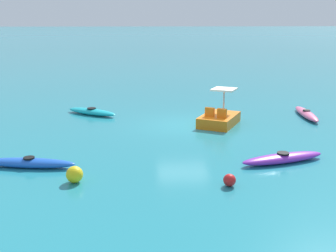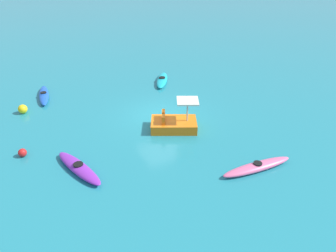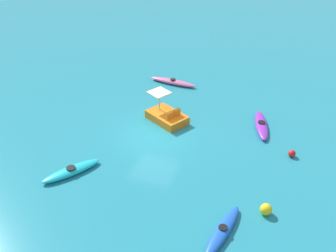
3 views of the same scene
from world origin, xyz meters
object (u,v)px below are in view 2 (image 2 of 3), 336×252
object	(u,v)px
kayak_pink	(257,167)
buoy_yellow	(23,109)
buoy_red	(22,153)
kayak_cyan	(162,80)
kayak_purple	(79,168)
pedal_boat_orange	(174,123)
kayak_blue	(44,95)

from	to	relation	value
kayak_pink	buoy_yellow	xyz separation A→B (m)	(10.78, 8.20, 0.10)
kayak_pink	buoy_red	world-z (taller)	buoy_red
kayak_cyan	buoy_red	xyz separation A→B (m)	(-5.29, 10.09, 0.03)
buoy_red	kayak_pink	bearing A→B (deg)	-124.30
kayak_cyan	buoy_yellow	world-z (taller)	buoy_yellow
kayak_purple	buoy_yellow	size ratio (longest dim) A/B	6.26
buoy_yellow	kayak_cyan	bearing A→B (deg)	-86.84
kayak_purple	pedal_boat_orange	xyz separation A→B (m)	(1.25, -5.46, 0.17)
kayak_blue	kayak_pink	xyz separation A→B (m)	(-12.55, -6.72, -0.00)
kayak_pink	pedal_boat_orange	size ratio (longest dim) A/B	1.24
kayak_blue	buoy_yellow	bearing A→B (deg)	140.01
kayak_pink	pedal_boat_orange	bearing A→B (deg)	15.64
pedal_boat_orange	kayak_blue	bearing A→B (deg)	34.93
buoy_red	kayak_purple	bearing A→B (deg)	-140.01
kayak_cyan	kayak_pink	xyz separation A→B (m)	(-11.31, 1.27, -0.00)
kayak_purple	buoy_yellow	distance (m)	7.26
kayak_blue	kayak_cyan	distance (m)	8.08
kayak_cyan	kayak_pink	size ratio (longest dim) A/B	0.85
kayak_blue	kayak_purple	bearing A→B (deg)	179.23
kayak_purple	buoy_yellow	bearing A→B (deg)	10.82
kayak_blue	kayak_cyan	world-z (taller)	same
kayak_blue	kayak_purple	size ratio (longest dim) A/B	0.99
kayak_pink	kayak_blue	bearing A→B (deg)	28.15
kayak_purple	buoy_red	distance (m)	3.08
buoy_red	kayak_cyan	bearing A→B (deg)	-62.32
buoy_red	buoy_yellow	world-z (taller)	buoy_yellow
kayak_pink	kayak_purple	bearing A→B (deg)	61.89
kayak_blue	buoy_red	world-z (taller)	buoy_red
kayak_pink	buoy_red	size ratio (longest dim) A/B	8.95
kayak_cyan	buoy_red	world-z (taller)	buoy_red
kayak_cyan	buoy_red	distance (m)	11.39
buoy_red	buoy_yellow	bearing A→B (deg)	-7.40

